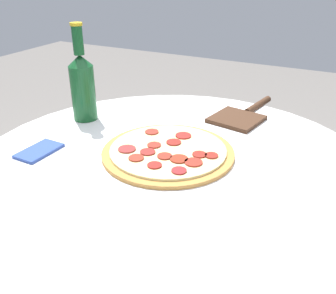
{
  "coord_description": "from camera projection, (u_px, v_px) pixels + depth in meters",
  "views": [
    {
      "loc": [
        -0.71,
        -0.35,
        1.2
      ],
      "look_at": [
        0.03,
        0.03,
        0.78
      ],
      "focal_mm": 40.0,
      "sensor_mm": 36.0,
      "label": 1
    }
  ],
  "objects": [
    {
      "name": "table",
      "position": [
        172.0,
        223.0,
        0.98
      ],
      "size": [
        0.99,
        0.99,
        0.76
      ],
      "color": "white",
      "rests_on": "ground_plane"
    },
    {
      "name": "pizza",
      "position": [
        168.0,
        151.0,
        0.93
      ],
      "size": [
        0.33,
        0.33,
        0.02
      ],
      "color": "#B77F3D",
      "rests_on": "table"
    },
    {
      "name": "beer_bottle",
      "position": [
        82.0,
        84.0,
        1.09
      ],
      "size": [
        0.07,
        0.07,
        0.28
      ],
      "color": "#144C23",
      "rests_on": "table"
    },
    {
      "name": "pizza_paddle",
      "position": [
        242.0,
        115.0,
        1.15
      ],
      "size": [
        0.31,
        0.16,
        0.02
      ],
      "rotation": [
        0.0,
        0.0,
        -0.19
      ],
      "color": "#422819",
      "rests_on": "table"
    },
    {
      "name": "napkin",
      "position": [
        39.0,
        151.0,
        0.94
      ],
      "size": [
        0.11,
        0.07,
        0.01
      ],
      "color": "#334C99",
      "rests_on": "table"
    }
  ]
}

